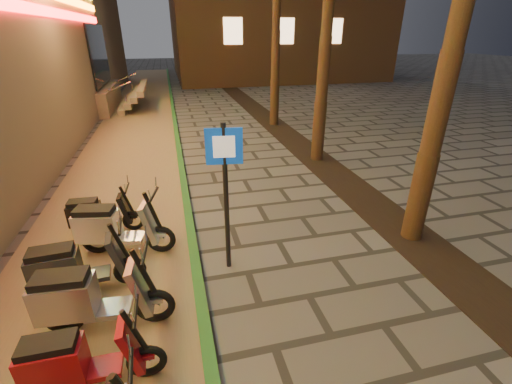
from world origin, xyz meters
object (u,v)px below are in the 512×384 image
object	(u,v)px
scooter_5	(77,361)
scooter_6	(88,298)
scooter_8	(113,228)
pedestrian_sign	(225,180)
scooter_7	(74,267)
scooter_9	(97,214)

from	to	relation	value
scooter_5	scooter_6	distance (m)	0.97
scooter_8	scooter_5	bearing A→B (deg)	-79.27
scooter_6	scooter_8	size ratio (longest dim) A/B	1.01
pedestrian_sign	scooter_8	distance (m)	2.54
scooter_5	scooter_7	xyz separation A→B (m)	(-0.40, 1.82, 0.04)
scooter_5	scooter_6	bearing A→B (deg)	92.50
scooter_6	scooter_9	world-z (taller)	scooter_6
pedestrian_sign	scooter_6	bearing A→B (deg)	-147.30
pedestrian_sign	scooter_9	world-z (taller)	pedestrian_sign
scooter_6	scooter_7	xyz separation A→B (m)	(-0.37, 0.86, -0.04)
scooter_8	scooter_9	world-z (taller)	scooter_8
scooter_7	scooter_9	world-z (taller)	scooter_7
scooter_5	scooter_6	world-z (taller)	scooter_6
scooter_7	scooter_8	bearing A→B (deg)	62.42
pedestrian_sign	scooter_8	world-z (taller)	pedestrian_sign
scooter_6	scooter_8	xyz separation A→B (m)	(0.10, 1.93, -0.00)
scooter_5	scooter_9	distance (m)	3.76
scooter_8	scooter_9	xyz separation A→B (m)	(-0.44, 0.85, -0.11)
scooter_5	scooter_8	size ratio (longest dim) A/B	0.85
scooter_7	scooter_9	xyz separation A→B (m)	(0.03, 1.92, -0.07)
scooter_7	scooter_5	bearing A→B (deg)	-81.64
scooter_6	scooter_5	bearing A→B (deg)	-83.37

